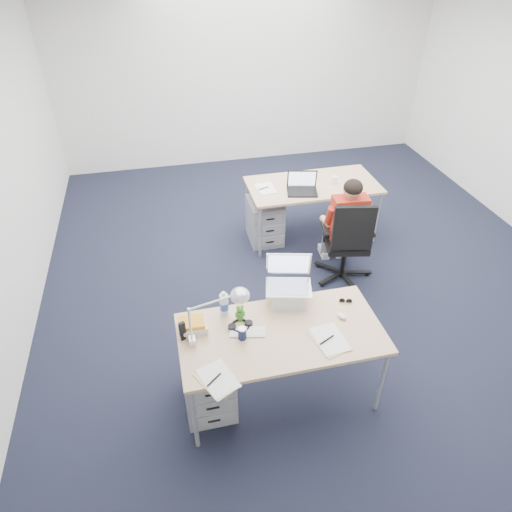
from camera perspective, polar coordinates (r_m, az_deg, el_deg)
The scene contains 24 objects.
floor at distance 5.28m, azimuth 7.22°, elevation -3.12°, with size 7.00×7.00×0.00m, color black.
room at distance 4.41m, azimuth 8.92°, elevation 14.43°, with size 6.02×7.02×2.80m.
desk_near at distance 3.65m, azimuth 3.13°, elevation -9.99°, with size 1.60×0.80×0.73m.
desk_far at distance 5.73m, azimuth 7.11°, elevation 8.51°, with size 1.60×0.80×0.73m.
office_chair at distance 5.20m, azimuth 11.01°, elevation -0.08°, with size 0.78×0.78×1.05m.
seated_person at distance 5.16m, azimuth 10.85°, elevation 3.92°, with size 0.39×0.67×1.22m.
drawer_pedestal_near at distance 3.89m, azimuth -5.99°, elevation -15.41°, with size 0.40×0.50×0.55m, color #9FA1A4.
drawer_pedestal_far at distance 5.79m, azimuth 1.12°, elevation 4.45°, with size 0.40×0.50×0.55m, color #9FA1A4.
silver_laptop at distance 3.76m, azimuth 4.12°, elevation -3.37°, with size 0.37×0.29×0.40m, color silver, non-canonical shape.
wireless_keyboard at distance 3.60m, azimuth -1.09°, elevation -9.46°, with size 0.28×0.11×0.01m, color white.
computer_mouse at distance 3.78m, azimuth 10.70°, elevation -7.41°, with size 0.05×0.09×0.03m, color white.
headphones at distance 3.64m, azimuth -1.96°, elevation -8.64°, with size 0.20×0.16×0.03m, color black, non-canonical shape.
can_koozie at distance 3.53m, azimuth -1.74°, elevation -9.63°, with size 0.06×0.06×0.11m, color #162146.
water_bottle at distance 3.69m, azimuth -4.02°, elevation -5.92°, with size 0.07×0.07×0.23m, color silver.
bear_figurine at distance 3.66m, azimuth -2.00°, elevation -7.08°, with size 0.08×0.06×0.15m, color #2A7920, non-canonical shape.
book_stack at distance 3.62m, azimuth -7.94°, elevation -8.64°, with size 0.22×0.16×0.10m, color silver.
cordless_phone at distance 3.54m, azimuth -9.16°, elevation -9.23°, with size 0.05×0.03×0.17m, color black.
papers_left at distance 3.31m, azimuth -4.90°, elevation -15.19°, with size 0.21×0.30×0.01m, color #DDC280.
papers_right at distance 3.59m, azimuth 9.13°, elevation -10.37°, with size 0.22×0.31×0.01m, color #DDC280.
sunglasses at distance 3.93m, azimuth 11.13°, elevation -5.53°, with size 0.11×0.05×0.03m, color black, non-canonical shape.
desk_lamp at distance 3.40m, azimuth -5.83°, elevation -7.61°, with size 0.42×0.15×0.48m, color silver, non-canonical shape.
dark_laptop at distance 5.44m, azimuth 5.87°, elevation 9.06°, with size 0.35×0.34×0.26m, color black, non-canonical shape.
far_cup at distance 5.75m, azimuth 9.77°, elevation 9.35°, with size 0.06×0.06×0.09m, color white.
far_papers at distance 5.55m, azimuth 1.16°, elevation 8.38°, with size 0.20×0.29×0.01m, color white.
Camera 1 is at (-1.56, -3.81, 3.30)m, focal length 32.00 mm.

